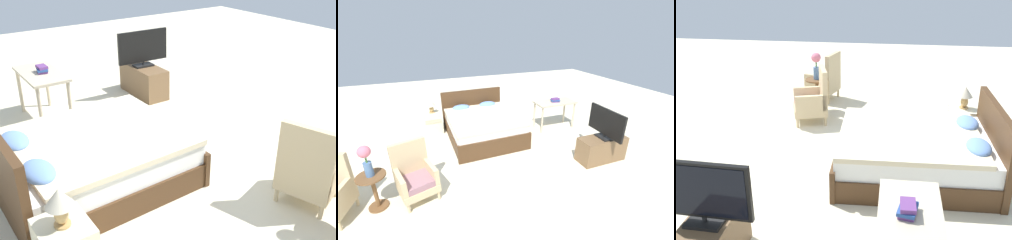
% 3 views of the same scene
% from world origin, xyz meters
% --- Properties ---
extents(ground_plane, '(16.00, 16.00, 0.00)m').
position_xyz_m(ground_plane, '(0.00, 0.00, 0.00)').
color(ground_plane, beige).
extents(bed, '(1.66, 2.01, 0.96)m').
position_xyz_m(bed, '(0.09, 0.99, 0.30)').
color(bed, '#472D19').
rests_on(bed, ground_plane).
extents(armchair_by_window_left, '(0.67, 0.67, 0.92)m').
position_xyz_m(armchair_by_window_left, '(-2.59, -0.68, 0.37)').
color(armchair_by_window_left, '#CCB284').
rests_on(armchair_by_window_left, ground_plane).
extents(armchair_by_window_right, '(0.67, 0.67, 0.92)m').
position_xyz_m(armchair_by_window_right, '(-1.45, -0.68, 0.37)').
color(armchair_by_window_right, '#CCB284').
rests_on(armchair_by_window_right, ground_plane).
extents(side_table, '(0.40, 0.40, 0.57)m').
position_xyz_m(side_table, '(-2.02, -0.73, 0.36)').
color(side_table, brown).
rests_on(side_table, ground_plane).
extents(flower_vase, '(0.17, 0.17, 0.48)m').
position_xyz_m(flower_vase, '(-2.02, -0.73, 0.87)').
color(flower_vase, '#4C709E').
rests_on(flower_vase, side_table).
extents(nightstand, '(0.44, 0.41, 0.52)m').
position_xyz_m(nightstand, '(-1.00, 1.69, 0.26)').
color(nightstand, beige).
rests_on(nightstand, ground_plane).
extents(table_lamp, '(0.22, 0.22, 0.33)m').
position_xyz_m(table_lamp, '(-1.00, 1.69, 0.74)').
color(table_lamp, tan).
rests_on(table_lamp, nightstand).
extents(tv_flatscreen, '(0.21, 0.89, 0.60)m').
position_xyz_m(tv_flatscreen, '(2.05, -0.90, 0.81)').
color(tv_flatscreen, black).
rests_on(tv_flatscreen, tv_stand).
extents(vanity_desk, '(1.04, 0.52, 0.73)m').
position_xyz_m(vanity_desk, '(2.02, 0.82, 0.62)').
color(vanity_desk, beige).
rests_on(vanity_desk, ground_plane).
extents(book_stack, '(0.24, 0.18, 0.10)m').
position_xyz_m(book_stack, '(2.00, 0.79, 0.78)').
color(book_stack, '#66387A').
rests_on(book_stack, vanity_desk).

